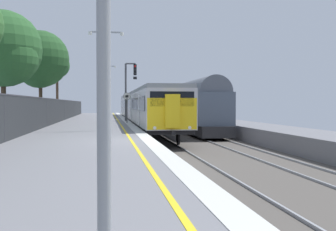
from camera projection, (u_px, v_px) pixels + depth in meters
ground at (201, 154)px, 17.60m from camera, size 17.40×110.00×1.21m
commuter_train_at_platform at (141, 107)px, 41.26m from camera, size 2.83×39.85×3.81m
freight_train_adjacent_track at (173, 105)px, 46.60m from camera, size 2.60×38.85×4.51m
signal_gantry at (129, 85)px, 37.28m from camera, size 1.10×0.24×5.30m
speed_limit_sign at (127, 104)px, 33.07m from camera, size 0.59×0.08×2.47m
platform_lamp_mid at (106, 72)px, 23.47m from camera, size 2.00×0.20×5.78m
platform_lamp_far at (107, 87)px, 43.02m from camera, size 2.00×0.20×5.66m
platform_back_fence at (4, 117)px, 16.35m from camera, size 0.07×99.00×1.96m
background_tree_centre at (55, 67)px, 52.45m from camera, size 3.43×3.51×8.16m
background_tree_right at (40, 61)px, 32.97m from camera, size 4.61×4.61×7.51m
background_tree_back at (5, 51)px, 25.08m from camera, size 4.75×4.75×7.34m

